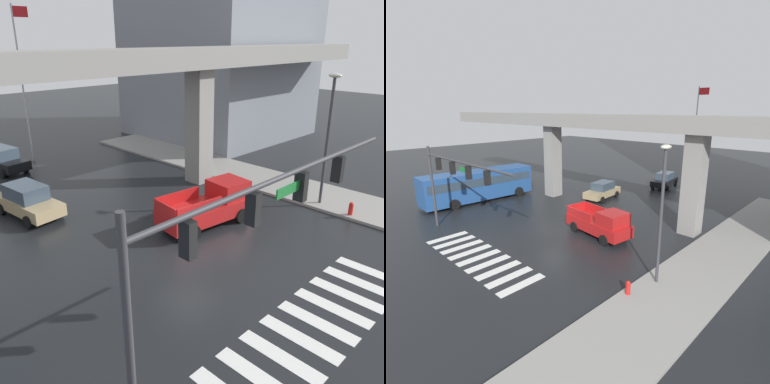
{
  "view_description": "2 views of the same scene",
  "coord_description": "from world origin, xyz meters",
  "views": [
    {
      "loc": [
        -10.76,
        -10.96,
        8.93
      ],
      "look_at": [
        0.8,
        0.52,
        2.64
      ],
      "focal_mm": 37.61,
      "sensor_mm": 36.0,
      "label": 1
    },
    {
      "loc": [
        16.45,
        -14.4,
        8.83
      ],
      "look_at": [
        0.42,
        2.09,
        2.65
      ],
      "focal_mm": 29.07,
      "sensor_mm": 36.0,
      "label": 2
    }
  ],
  "objects": [
    {
      "name": "city_bus",
      "position": [
        -11.23,
        0.04,
        1.72
      ],
      "size": [
        3.16,
        10.91,
        2.99
      ],
      "color": "#234C8C",
      "rests_on": "ground"
    },
    {
      "name": "elevated_overpass",
      "position": [
        0.0,
        6.52,
        7.22
      ],
      "size": [
        49.27,
        2.6,
        8.39
      ],
      "color": "gray",
      "rests_on": "ground"
    },
    {
      "name": "traffic_signal_mast",
      "position": [
        -3.59,
        -5.76,
        4.68
      ],
      "size": [
        10.89,
        0.32,
        6.2
      ],
      "color": "#38383D",
      "rests_on": "ground"
    },
    {
      "name": "sedan_black",
      "position": [
        -0.84,
        17.82,
        0.85
      ],
      "size": [
        2.46,
        4.52,
        1.72
      ],
      "color": "black",
      "rests_on": "ground"
    },
    {
      "name": "fire_hydrant",
      "position": [
        8.94,
        -3.21,
        0.43
      ],
      "size": [
        0.24,
        0.24,
        0.85
      ],
      "color": "red",
      "rests_on": "ground"
    },
    {
      "name": "street_lamp_near_corner",
      "position": [
        9.34,
        -1.24,
        4.56
      ],
      "size": [
        0.44,
        0.7,
        7.24
      ],
      "color": "#38383D",
      "rests_on": "ground"
    },
    {
      "name": "crosswalk_stripes",
      "position": [
        -0.0,
        -6.19,
        0.01
      ],
      "size": [
        9.35,
        2.8,
        0.01
      ],
      "color": "silver",
      "rests_on": "ground"
    },
    {
      "name": "ground_plane",
      "position": [
        0.0,
        0.0,
        0.0
      ],
      "size": [
        120.0,
        120.0,
        0.0
      ],
      "primitive_type": "plane",
      "color": "black"
    },
    {
      "name": "flagpole",
      "position": [
        1.88,
        18.79,
        6.36
      ],
      "size": [
        1.16,
        0.12,
        11.08
      ],
      "color": "silver",
      "rests_on": "ground"
    },
    {
      "name": "sedan_tan",
      "position": [
        -2.93,
        9.1,
        0.85
      ],
      "size": [
        2.32,
        4.47,
        1.72
      ],
      "color": "tan",
      "rests_on": "ground"
    },
    {
      "name": "sidewalk_east",
      "position": [
        10.54,
        2.0,
        0.07
      ],
      "size": [
        4.0,
        36.0,
        0.15
      ],
      "primitive_type": "cube",
      "color": "gray",
      "rests_on": "ground"
    },
    {
      "name": "pickup_truck",
      "position": [
        3.22,
        1.56,
        0.99
      ],
      "size": [
        5.29,
        2.55,
        2.08
      ],
      "color": "red",
      "rests_on": "ground"
    }
  ]
}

